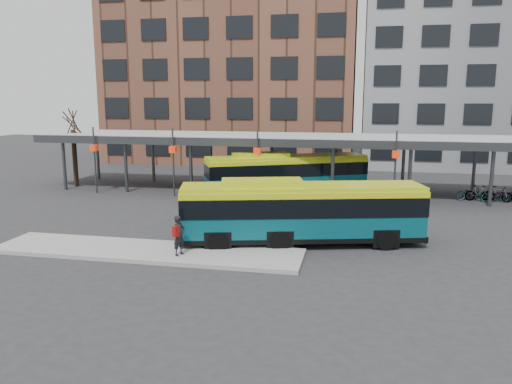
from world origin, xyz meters
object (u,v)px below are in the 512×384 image
(tree, at_px, (75,155))
(bus_rear, at_px, (286,173))
(bus_front, at_px, (301,211))
(pedestrian, at_px, (179,235))

(tree, relative_size, bus_rear, 0.50)
(tree, relative_size, bus_front, 0.49)
(tree, height_order, pedestrian, tree)
(tree, relative_size, pedestrian, 3.21)
(tree, xyz_separation_m, bus_rear, (16.73, -0.74, -0.81))
(bus_rear, height_order, pedestrian, bus_rear)
(bus_front, bearing_deg, bus_rear, 87.11)
(bus_front, relative_size, pedestrian, 6.62)
(bus_rear, bearing_deg, bus_front, -104.64)
(tree, distance_m, bus_rear, 16.76)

